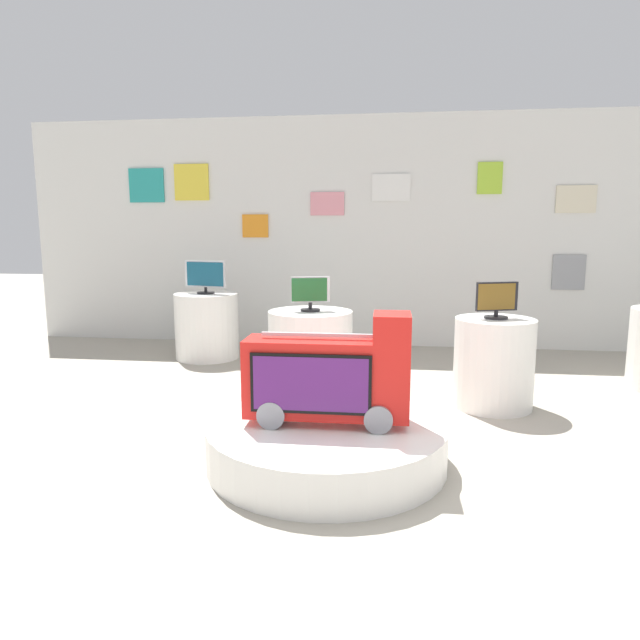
% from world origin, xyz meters
% --- Properties ---
extents(ground_plane, '(30.00, 30.00, 0.00)m').
position_xyz_m(ground_plane, '(0.00, 0.00, 0.00)').
color(ground_plane, '#A8A091').
extents(back_wall_display, '(10.04, 0.13, 3.04)m').
position_xyz_m(back_wall_display, '(-0.01, 4.31, 1.53)').
color(back_wall_display, silver).
rests_on(back_wall_display, ground).
extents(main_display_pedestal, '(1.61, 1.61, 0.28)m').
position_xyz_m(main_display_pedestal, '(-0.38, 0.26, 0.14)').
color(main_display_pedestal, white).
rests_on(main_display_pedestal, ground).
extents(novelty_firetruck_tv, '(1.09, 0.37, 0.75)m').
position_xyz_m(novelty_firetruck_tv, '(-0.35, 0.25, 0.59)').
color(novelty_firetruck_tv, gray).
rests_on(novelty_firetruck_tv, main_display_pedestal).
extents(display_pedestal_center_rear, '(0.69, 0.69, 0.80)m').
position_xyz_m(display_pedestal_center_rear, '(0.94, 1.68, 0.40)').
color(display_pedestal_center_rear, white).
rests_on(display_pedestal_center_rear, ground).
extents(tv_on_center_rear, '(0.37, 0.20, 0.32)m').
position_xyz_m(tv_on_center_rear, '(0.94, 1.67, 0.96)').
color(tv_on_center_rear, black).
rests_on(tv_on_center_rear, display_pedestal_center_rear).
extents(display_pedestal_right_rear, '(0.81, 0.81, 0.80)m').
position_xyz_m(display_pedestal_right_rear, '(-0.73, 1.92, 0.40)').
color(display_pedestal_right_rear, white).
rests_on(display_pedestal_right_rear, ground).
extents(tv_on_right_rear, '(0.36, 0.19, 0.33)m').
position_xyz_m(tv_on_right_rear, '(-0.73, 1.92, 0.97)').
color(tv_on_right_rear, black).
rests_on(tv_on_right_rear, display_pedestal_right_rear).
extents(display_pedestal_far_right, '(0.77, 0.77, 0.80)m').
position_xyz_m(display_pedestal_far_right, '(-2.21, 3.22, 0.40)').
color(display_pedestal_far_right, white).
rests_on(display_pedestal_far_right, ground).
extents(tv_on_far_right, '(0.53, 0.21, 0.40)m').
position_xyz_m(tv_on_far_right, '(-2.21, 3.21, 1.01)').
color(tv_on_far_right, black).
rests_on(tv_on_far_right, display_pedestal_far_right).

